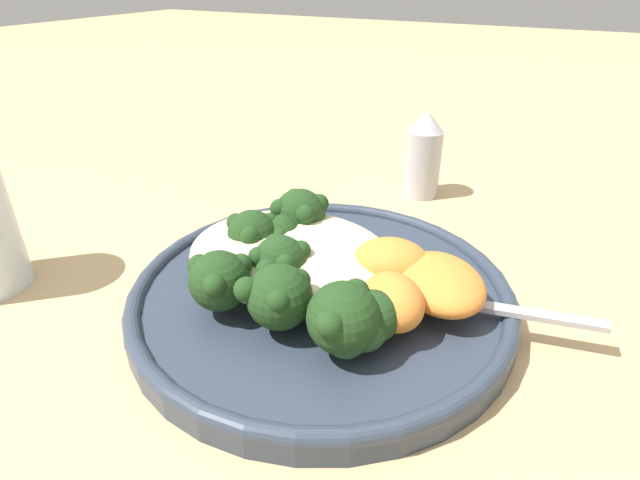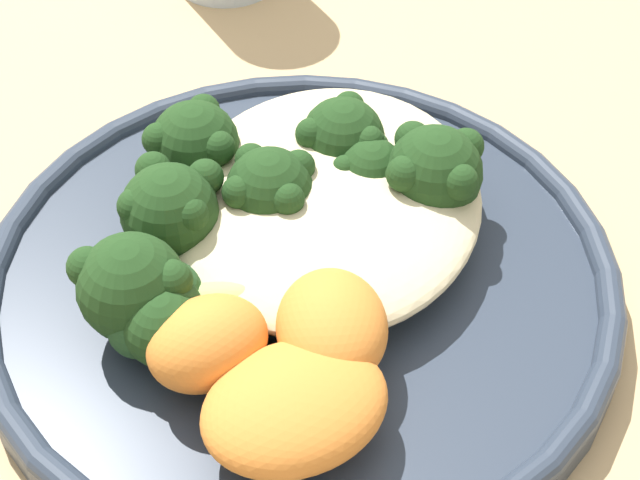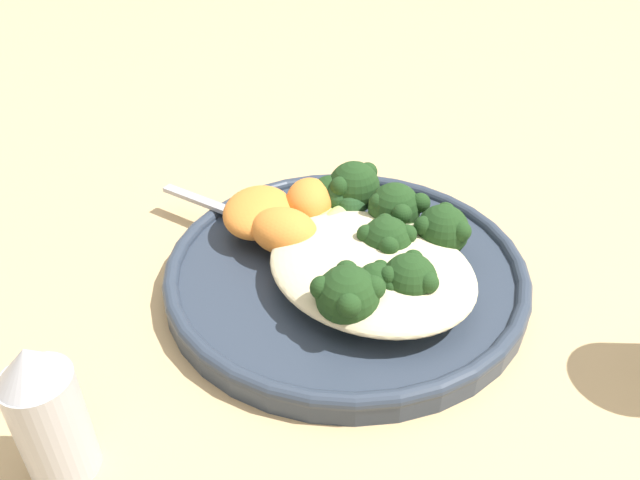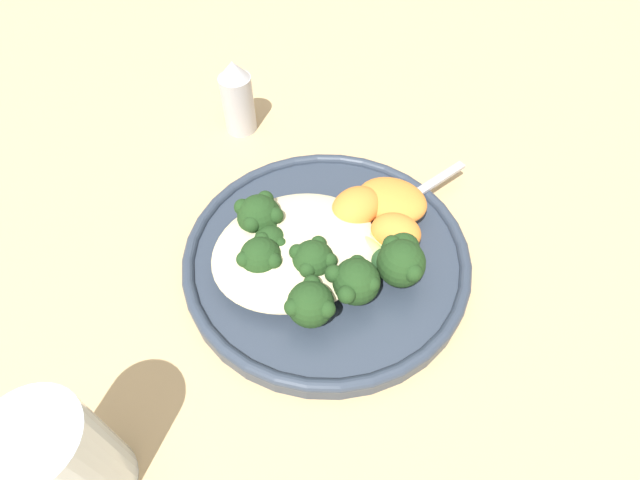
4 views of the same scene
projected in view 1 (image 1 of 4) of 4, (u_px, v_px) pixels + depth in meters
ground_plane at (321, 305)px, 0.37m from camera, size 4.00×4.00×0.00m
plate at (328, 291)px, 0.37m from camera, size 0.28×0.28×0.02m
quinoa_mound at (290, 253)px, 0.37m from camera, size 0.16×0.13×0.02m
broccoli_stalk_0 at (306, 219)px, 0.40m from camera, size 0.10×0.06×0.04m
broccoli_stalk_1 at (297, 242)px, 0.39m from camera, size 0.10×0.03×0.03m
broccoli_stalk_2 at (269, 240)px, 0.38m from camera, size 0.12×0.04×0.04m
broccoli_stalk_3 at (293, 262)px, 0.35m from camera, size 0.09×0.08×0.04m
broccoli_stalk_4 at (241, 279)px, 0.33m from camera, size 0.10×0.11×0.04m
broccoli_stalk_5 at (281, 292)px, 0.32m from camera, size 0.06×0.11×0.04m
broccoli_stalk_6 at (346, 308)px, 0.30m from camera, size 0.06×0.12×0.04m
broccoli_stalk_7 at (368, 298)px, 0.32m from camera, size 0.08×0.11×0.03m
sweet_potato_chunk_0 at (392, 301)px, 0.31m from camera, size 0.06×0.06×0.03m
sweet_potato_chunk_1 at (391, 262)px, 0.35m from camera, size 0.06×0.06×0.03m
sweet_potato_chunk_2 at (440, 283)px, 0.33m from camera, size 0.09×0.09×0.03m
kale_tuft at (348, 322)px, 0.30m from camera, size 0.05×0.05×0.03m
spoon at (469, 302)px, 0.33m from camera, size 0.12×0.04×0.01m
salt_shaker at (422, 155)px, 0.53m from camera, size 0.04×0.04×0.09m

